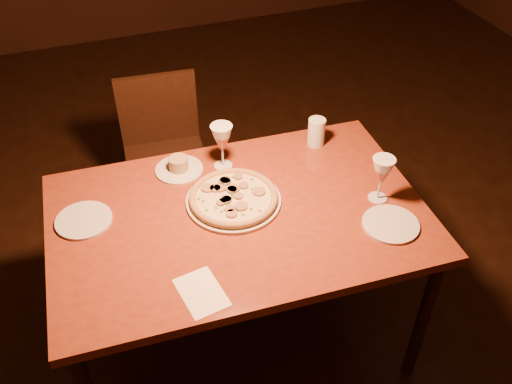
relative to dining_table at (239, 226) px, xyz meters
name	(u,v)px	position (x,y,z in m)	size (l,w,h in m)	color
floor	(311,341)	(0.29, -0.15, -0.69)	(7.00, 7.00, 0.00)	black
dining_table	(239,226)	(0.00, 0.00, 0.00)	(1.47, 0.99, 0.76)	brown
chair_far	(164,149)	(-0.11, 0.90, -0.22)	(0.44, 0.44, 0.84)	black
pizza_plate	(233,198)	(0.00, 0.07, 0.09)	(0.37, 0.37, 0.04)	silver
ramekin_saucer	(179,167)	(-0.15, 0.34, 0.09)	(0.20, 0.20, 0.06)	silver
wine_glass_far	(222,146)	(0.03, 0.30, 0.17)	(0.09, 0.09, 0.20)	#B9594D
wine_glass_right	(381,179)	(0.54, -0.10, 0.16)	(0.09, 0.09, 0.19)	#B9594D
water_tumbler	(316,132)	(0.47, 0.32, 0.13)	(0.08, 0.08, 0.13)	silver
side_plate_left	(84,220)	(-0.56, 0.16, 0.07)	(0.21, 0.21, 0.01)	silver
side_plate_near	(391,224)	(0.51, -0.25, 0.07)	(0.21, 0.21, 0.01)	silver
menu_card	(202,292)	(-0.24, -0.32, 0.07)	(0.13, 0.19, 0.00)	white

